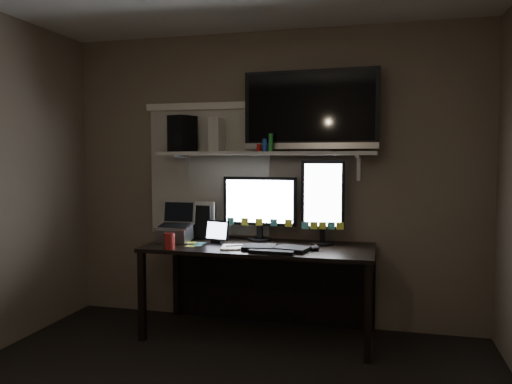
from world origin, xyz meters
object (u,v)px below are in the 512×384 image
(mouse, at_px, (315,248))
(speaker, at_px, (183,134))
(keyboard, at_px, (275,248))
(laptop, at_px, (174,222))
(game_console, at_px, (218,135))
(tablet, at_px, (217,232))
(tv, at_px, (311,111))
(monitor_landscape, at_px, (260,208))
(desk, at_px, (263,264))
(monitor_portrait, at_px, (323,202))
(cup, at_px, (169,241))

(mouse, height_order, speaker, speaker)
(keyboard, relative_size, laptop, 1.58)
(keyboard, bearing_deg, game_console, 150.92)
(tablet, height_order, tv, tv)
(monitor_landscape, bearing_deg, desk, -62.85)
(monitor_portrait, relative_size, cup, 5.66)
(laptop, distance_m, tv, 1.45)
(tablet, xyz_separation_m, tv, (0.73, 0.21, 0.98))
(keyboard, bearing_deg, desk, 123.03)
(tablet, xyz_separation_m, cup, (-0.27, -0.34, -0.03))
(tv, bearing_deg, desk, -159.52)
(tablet, distance_m, laptop, 0.37)
(laptop, bearing_deg, tablet, 2.32)
(monitor_portrait, bearing_deg, speaker, 172.48)
(game_console, bearing_deg, speaker, 175.87)
(game_console, relative_size, speaker, 0.91)
(cup, distance_m, game_console, 1.00)
(mouse, distance_m, cup, 1.11)
(tablet, relative_size, game_console, 0.77)
(laptop, relative_size, speaker, 1.06)
(speaker, bearing_deg, keyboard, -3.60)
(monitor_portrait, relative_size, tablet, 3.22)
(tablet, bearing_deg, mouse, 2.51)
(keyboard, height_order, tablet, tablet)
(tablet, distance_m, speaker, 0.91)
(keyboard, height_order, cup, cup)
(tablet, height_order, laptop, laptop)
(laptop, distance_m, cup, 0.35)
(laptop, height_order, cup, laptop)
(desk, distance_m, monitor_portrait, 0.71)
(tablet, distance_m, cup, 0.44)
(tablet, height_order, cup, tablet)
(mouse, height_order, laptop, laptop)
(tablet, xyz_separation_m, speaker, (-0.37, 0.17, 0.81))
(keyboard, bearing_deg, speaker, 160.96)
(game_console, bearing_deg, laptop, -151.89)
(monitor_portrait, relative_size, tv, 0.63)
(mouse, bearing_deg, laptop, -175.53)
(laptop, relative_size, game_console, 1.16)
(monitor_landscape, distance_m, tablet, 0.42)
(monitor_portrait, height_order, game_console, game_console)
(tv, bearing_deg, monitor_portrait, -27.38)
(mouse, relative_size, cup, 0.84)
(monitor_portrait, xyz_separation_m, game_console, (-0.89, 0.03, 0.54))
(monitor_landscape, relative_size, tablet, 2.94)
(laptop, height_order, game_console, game_console)
(monitor_portrait, bearing_deg, laptop, -178.18)
(mouse, bearing_deg, monitor_portrait, 93.98)
(monitor_landscape, relative_size, speaker, 2.05)
(desk, distance_m, laptop, 0.81)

